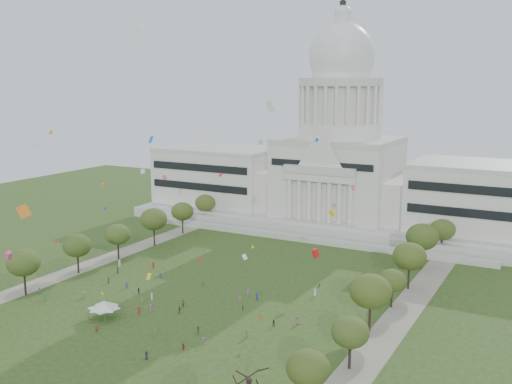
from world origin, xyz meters
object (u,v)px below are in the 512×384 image
Objects in this scene: event_tent at (104,304)px; person_0 at (298,320)px; big_bare_tree at (249,375)px; capitol at (338,168)px.

person_0 is at bearing 23.76° from event_tent.
big_bare_tree is 43.43m from person_0.
capitol is 80.55× the size of person_0.
event_tent is 46.57m from person_0.
big_bare_tree is 1.28× the size of event_tent.
capitol reaches higher than event_tent.
capitol is 16.01× the size of event_tent.
event_tent is at bearing -96.94° from capitol.
capitol is at bearing 105.02° from big_bare_tree.
capitol is 12.50× the size of big_bare_tree.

